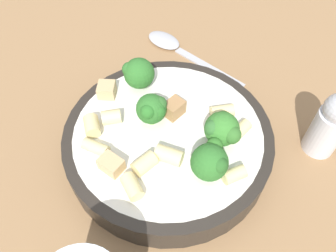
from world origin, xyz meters
TOP-DOWN VIEW (x-y plane):
  - ground_plane at (0.00, 0.00)m, footprint 2.00×2.00m
  - pasta_bowl at (0.00, 0.00)m, footprint 0.25×0.25m
  - broccoli_floret_0 at (0.07, -0.04)m, footprint 0.04×0.04m
  - broccoli_floret_1 at (-0.06, -0.02)m, footprint 0.04×0.04m
  - broccoli_floret_2 at (0.02, 0.00)m, footprint 0.04×0.04m
  - broccoli_floret_3 at (-0.07, 0.02)m, footprint 0.04×0.04m
  - rigatoni_0 at (0.05, 0.07)m, footprint 0.03×0.02m
  - rigatoni_1 at (-0.09, 0.01)m, footprint 0.02×0.03m
  - rigatoni_2 at (-0.02, 0.03)m, footprint 0.03×0.02m
  - rigatoni_3 at (-0.01, 0.05)m, footprint 0.02×0.03m
  - rigatoni_4 at (0.06, 0.03)m, footprint 0.03×0.03m
  - rigatoni_5 at (-0.04, -0.06)m, footprint 0.03×0.03m
  - rigatoni_6 at (-0.02, 0.08)m, footprint 0.03×0.03m
  - rigatoni_7 at (0.07, 0.05)m, footprint 0.03×0.03m
  - rigatoni_8 at (-0.07, -0.05)m, footprint 0.02×0.03m
  - chicken_chunk_0 at (0.02, 0.08)m, footprint 0.02×0.02m
  - chicken_chunk_1 at (0.01, -0.03)m, footprint 0.02×0.03m
  - chicken_chunk_2 at (0.10, -0.00)m, footprint 0.03×0.03m
  - pepper_shaker at (-0.15, -0.12)m, footprint 0.04×0.04m
  - spoon at (0.11, -0.16)m, footprint 0.19×0.04m

SIDE VIEW (x-z plane):
  - ground_plane at x=0.00m, z-range 0.00..0.00m
  - spoon at x=0.11m, z-range 0.00..0.01m
  - pasta_bowl at x=0.00m, z-range 0.00..0.04m
  - rigatoni_0 at x=0.05m, z-range 0.04..0.05m
  - rigatoni_8 at x=-0.07m, z-range 0.04..0.05m
  - rigatoni_1 at x=-0.09m, z-range 0.04..0.05m
  - pepper_shaker at x=-0.15m, z-range 0.00..0.09m
  - rigatoni_5 at x=-0.04m, z-range 0.04..0.05m
  - chicken_chunk_0 at x=0.02m, z-range 0.04..0.05m
  - rigatoni_6 at x=-0.02m, z-range 0.04..0.05m
  - rigatoni_4 at x=0.06m, z-range 0.04..0.06m
  - chicken_chunk_2 at x=0.10m, z-range 0.04..0.06m
  - rigatoni_7 at x=0.07m, z-range 0.04..0.06m
  - rigatoni_3 at x=-0.01m, z-range 0.04..0.06m
  - rigatoni_2 at x=-0.02m, z-range 0.04..0.06m
  - chicken_chunk_1 at x=0.01m, z-range 0.04..0.06m
  - broccoli_floret_3 at x=-0.07m, z-range 0.04..0.08m
  - broccoli_floret_1 at x=-0.06m, z-range 0.04..0.08m
  - broccoli_floret_0 at x=0.07m, z-range 0.04..0.08m
  - broccoli_floret_2 at x=0.02m, z-range 0.04..0.08m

